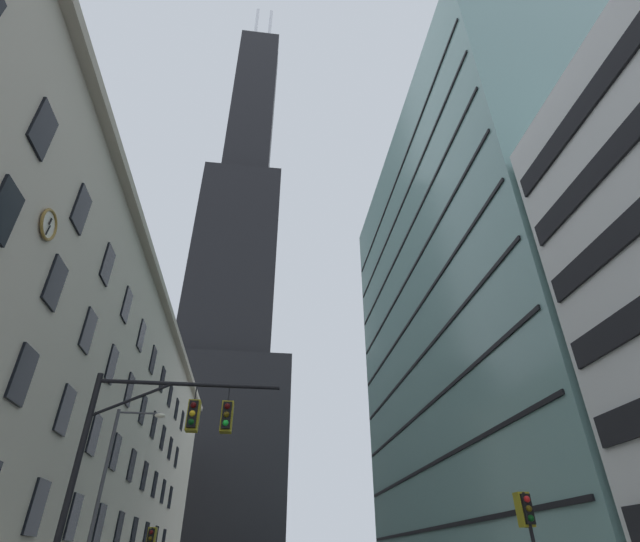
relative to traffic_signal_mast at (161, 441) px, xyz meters
The scene contains 6 objects.
station_building 27.36m from the traffic_signal_mast, 122.94° to the left, with size 17.24×67.85×22.58m.
dark_skyscraper 101.57m from the traffic_signal_mast, 93.89° to the left, with size 29.61×29.61×191.19m.
glass_office_midrise 34.08m from the traffic_signal_mast, 38.65° to the left, with size 15.81×36.33×42.12m.
traffic_signal_mast is the anchor object (origin of this frame).
traffic_light_near_right 12.31m from the traffic_signal_mast, ahead, with size 0.40×0.63×3.80m.
street_lamppost 9.98m from the traffic_signal_mast, 112.72° to the left, with size 2.50×0.32×8.63m.
Camera 1 is at (-1.54, -10.99, 1.89)m, focal length 26.15 mm.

